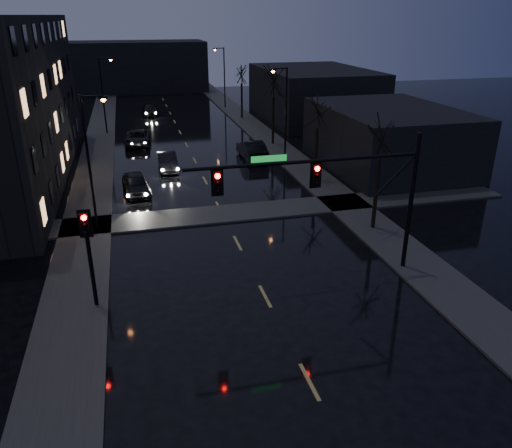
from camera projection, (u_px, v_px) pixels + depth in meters
ground at (331, 423)px, 15.87m from camera, size 160.00×160.00×0.00m
sidewalk_left at (97, 157)px, 45.20m from camera, size 3.00×140.00×0.12m
sidewalk_right at (277, 146)px, 49.05m from camera, size 3.00×140.00×0.12m
sidewalk_cross at (223, 214)px, 32.38m from camera, size 40.00×3.00×0.12m
commercial_right_near at (388, 138)px, 41.65m from camera, size 10.00×14.00×5.00m
commercial_right_far at (313, 94)px, 61.45m from camera, size 12.00×18.00×6.00m
far_block at (138, 67)px, 83.34m from camera, size 22.00×10.00×8.00m
signal_mast at (341, 183)px, 22.90m from camera, size 11.11×0.41×7.00m
signal_pole_left at (88, 245)px, 21.04m from camera, size 0.35×0.41×4.53m
tree_near at (383, 127)px, 27.88m from camera, size 3.52×3.52×8.08m
tree_mid_a at (318, 105)px, 36.96m from camera, size 3.30×3.30×7.58m
tree_mid_b at (274, 76)px, 47.38m from camera, size 3.74×3.74×8.59m
tree_far at (241, 68)px, 60.11m from camera, size 3.43×3.43×7.88m
streetlight_l_near at (91, 152)px, 28.39m from camera, size 1.53×0.28×8.00m
streetlight_l_far at (104, 89)px, 52.52m from camera, size 1.53×0.28×8.00m
streetlight_r_mid at (284, 106)px, 42.55m from camera, size 1.53×0.28×8.00m
streetlight_r_far at (223, 72)px, 67.57m from camera, size 1.53×0.28×8.00m
oncoming_car_a at (136, 184)px, 35.92m from camera, size 2.15×4.47×1.47m
oncoming_car_b at (168, 162)px, 41.53m from camera, size 1.50×4.25×1.40m
oncoming_car_c at (138, 138)px, 49.45m from camera, size 2.79×5.30×1.42m
oncoming_car_d at (150, 110)px, 64.26m from camera, size 1.96×4.70×1.36m
lead_car at (252, 150)px, 44.67m from camera, size 1.87×5.14×1.68m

